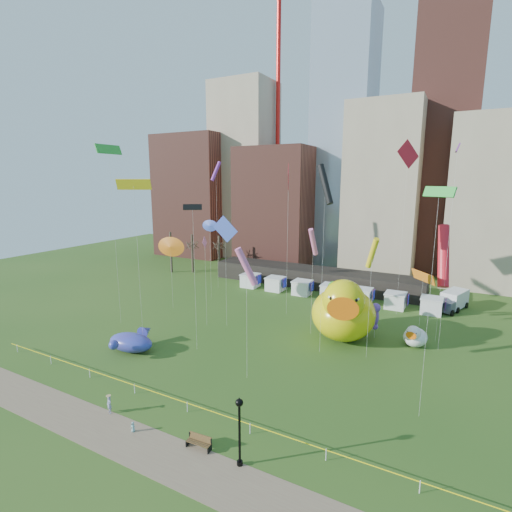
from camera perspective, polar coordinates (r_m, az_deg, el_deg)
The scene contains 36 objects.
ground at distance 35.17m, azimuth -10.12°, elevation -21.76°, with size 160.00×160.00×0.00m, color #264E18.
footpath at distance 32.14m, azimuth -16.24°, elevation -25.59°, with size 70.00×4.00×0.02m, color #7C624D.
skyline at distance 85.54m, azimuth 17.52°, elevation 12.32°, with size 101.00×23.00×68.00m.
crane_left at distance 99.53m, azimuth 3.88°, elevation 27.45°, with size 23.00×1.00×76.00m.
pavilion at distance 70.90m, azimuth 8.63°, elevation -3.15°, with size 38.00×6.00×3.20m, color black.
vendor_tents at distance 64.02m, azimuth 11.04°, elevation -5.27°, with size 33.24×2.80×2.40m.
bare_trees at distance 81.48m, azimuth -9.26°, elevation 0.44°, with size 8.44×6.44×8.50m.
caution_tape at distance 34.80m, azimuth -10.16°, elevation -20.82°, with size 50.00×0.06×0.90m.
big_duck at distance 47.52m, azimuth 12.82°, elevation -7.91°, with size 9.59×11.32×8.06m.
small_duck at distance 49.04m, azimuth 22.48°, elevation -10.93°, with size 3.10×3.80×2.76m.
seahorse_green at distance 51.74m, azimuth 11.34°, elevation -5.58°, with size 1.51×1.86×6.04m.
seahorse_purple at distance 49.28m, azimuth 17.27°, elevation -8.23°, with size 1.23×1.50×4.47m.
whale_inflatable at distance 46.77m, azimuth -17.91°, elevation -11.93°, with size 5.72×6.98×2.38m.
park_bench at distance 31.05m, azimuth -8.40°, elevation -25.51°, with size 1.92×0.74×0.96m.
lamppost at distance 27.91m, azimuth -2.47°, elevation -23.64°, with size 0.53×0.53×5.06m.
box_truck at distance 64.87m, azimuth 27.16°, elevation -5.83°, with size 4.37×6.87×2.75m.
woman at distance 36.24m, azimuth -20.92°, elevation -19.87°, with size 0.54×0.36×1.49m, color silver.
toddler at distance 33.66m, azimuth -17.77°, elevation -22.97°, with size 0.28×0.20×0.80m, color white.
kite_0 at distance 56.51m, azimuth 21.59°, elevation 13.58°, with size 2.41×3.04×24.34m.
kite_1 at distance 35.55m, azimuth -1.43°, elevation -1.60°, with size 2.12×1.80×13.02m.
kite_2 at distance 41.02m, azimuth 10.22°, elevation 10.38°, with size 2.45×1.98×20.69m.
kite_3 at distance 31.35m, azimuth 25.49°, elevation 8.26°, with size 2.32×1.69×18.58m.
kite_4 at distance 44.09m, azimuth -17.67°, elevation 9.97°, with size 3.63×2.06×19.13m.
kite_5 at distance 49.04m, azimuth -4.58°, elevation 3.86°, with size 3.40×0.50×14.63m.
kite_6 at distance 47.40m, azimuth 23.53°, elevation -2.86°, with size 2.87×3.24×8.87m.
kite_7 at distance 67.01m, azimuth -5.96°, elevation 12.35°, with size 1.57×1.96×22.16m.
kite_8 at distance 53.11m, azimuth 4.82°, elevation 11.23°, with size 1.42×3.55×21.21m.
kite_9 at distance 49.80m, azimuth -7.59°, elevation 1.54°, with size 0.51×1.60×11.95m.
kite_10 at distance 41.78m, azimuth -9.38°, elevation 6.87°, with size 1.83×1.39×16.51m.
kite_11 at distance 52.82m, azimuth -21.00°, elevation 14.41°, with size 0.54×3.83×23.35m.
kite_12 at distance 41.38m, azimuth 16.85°, elevation 0.40°, with size 1.71×1.94×13.35m.
kite_13 at distance 61.60m, azimuth -6.88°, elevation 4.45°, with size 1.85×0.39×12.81m.
kite_14 at distance 57.96m, azimuth -12.56°, elevation 1.32°, with size 2.96×0.81×10.82m.
kite_15 at distance 45.95m, azimuth 27.70°, elevation 13.70°, with size 0.50×2.70×22.67m.
kite_16 at distance 48.88m, azimuth 26.03°, elevation 0.02°, with size 2.01×4.32×14.06m.
kite_17 at distance 46.79m, azimuth 8.48°, elevation 2.06°, with size 0.84×2.09×13.44m.
Camera 1 is at (18.79, -22.83, 19.05)m, focal length 27.00 mm.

